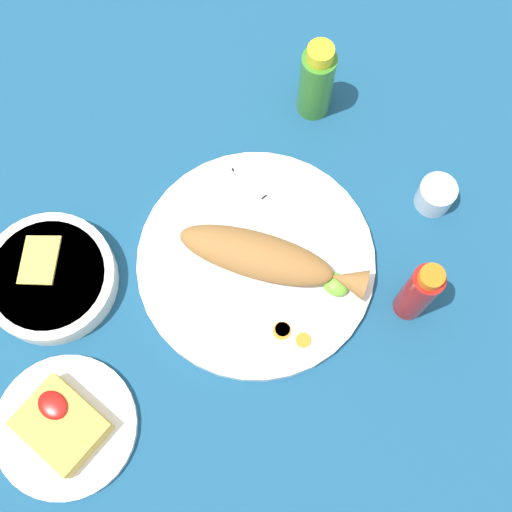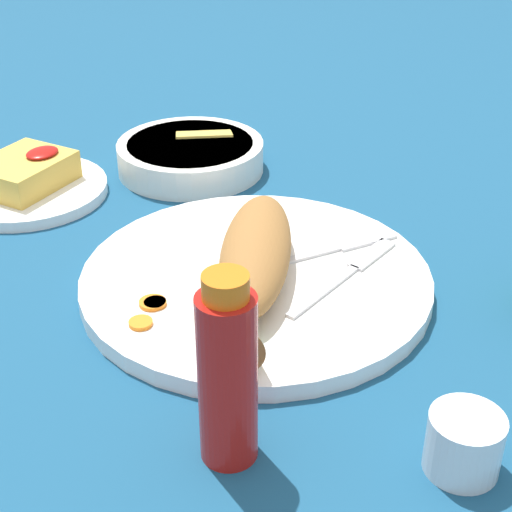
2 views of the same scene
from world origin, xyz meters
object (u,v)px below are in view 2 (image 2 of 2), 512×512
Objects in this scene: hot_sauce_bottle_red at (228,374)px; guacamole_bowl at (191,154)px; fork_near at (331,250)px; fork_far at (349,272)px; main_plate at (256,280)px; side_plate_fries at (27,190)px; salt_cup at (463,446)px; fried_fish at (255,260)px.

guacamole_bowl is (0.43, 0.31, -0.05)m from hot_sauce_bottle_red.
fork_far is (-0.03, -0.03, 0.00)m from fork_near.
main_plate is 0.36m from side_plate_fries.
salt_cup is (-0.22, -0.21, 0.00)m from fork_near.
fork_near is 0.30m from hot_sauce_bottle_red.
guacamole_bowl reaches higher than fork_far.
fork_far is (0.06, -0.08, -0.02)m from fried_fish.
guacamole_bowl is (0.17, -0.14, 0.02)m from side_plate_fries.
fork_near is at bearing -86.03° from side_plate_fries.
fork_near is 0.98× the size of hot_sauce_bottle_red.
main_plate is 0.09m from fork_near.
fork_near is 2.78× the size of salt_cup.
main_plate is 1.78× the size of side_plate_fries.
guacamole_bowl reaches higher than salt_cup.
salt_cup is (-0.13, -0.25, -0.02)m from fried_fish.
guacamole_bowl is at bearing 36.00° from hot_sauce_bottle_red.
fork_far reaches higher than side_plate_fries.
salt_cup is at bearing -141.43° from fried_fish.
fork_far is 0.35m from guacamole_bowl.
hot_sauce_bottle_red is 0.18m from salt_cup.
guacamole_bowl reaches higher than main_plate.
main_plate is 2.25× the size of fork_near.
main_plate is 1.95× the size of fork_far.
fork_near is 0.86× the size of fork_far.
fork_far is at bearing -90.56° from side_plate_fries.
guacamole_bowl is at bearing 20.57° from fried_fish.
main_plate is at bearing -134.60° from guacamole_bowl.
hot_sauce_bottle_red is at bearing -120.34° from side_plate_fries.
main_plate is 0.04m from fried_fish.
fried_fish is 0.10m from fork_far.
fork_near is 0.05m from fork_far.
fried_fish is at bearing 137.10° from fork_far.
hot_sauce_bottle_red is 0.83× the size of guacamole_bowl.
guacamole_bowl is (0.22, 0.22, 0.01)m from main_plate.
main_plate is at bearing -177.51° from fork_near.
fork_near and fork_far have the same top height.
guacamole_bowl is (0.14, 0.27, 0.00)m from fork_near.
fork_near is 0.30m from guacamole_bowl.
hot_sauce_bottle_red is (-0.26, -0.01, 0.06)m from fork_far.
side_plate_fries is at bearing 72.42° from salt_cup.
fried_fish is 4.92× the size of salt_cup.
main_plate is 2.22× the size of hot_sauce_bottle_red.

